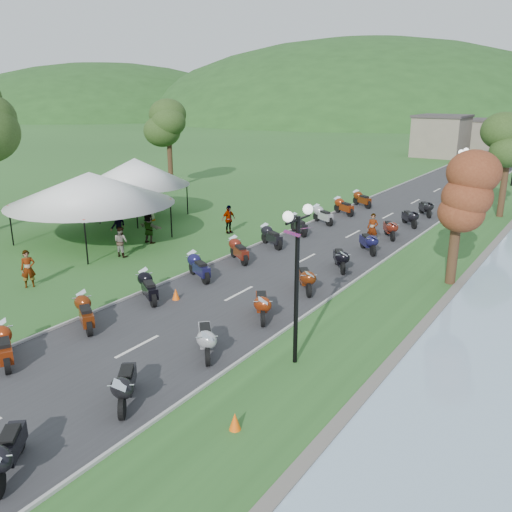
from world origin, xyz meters
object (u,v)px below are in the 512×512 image
Objects in this scene: pedestrian_a at (30,287)px; pedestrian_c at (119,238)px; vendor_tent_main at (92,207)px; pedestrian_b at (122,256)px.

pedestrian_c reaches higher than pedestrian_a.
vendor_tent_main reaches higher than pedestrian_b.
pedestrian_a is 8.53m from pedestrian_c.
pedestrian_a is at bearing -61.92° from vendor_tent_main.
vendor_tent_main is 2.44m from pedestrian_c.
pedestrian_b is at bearing -19.20° from vendor_tent_main.
pedestrian_a is (3.59, -6.72, -2.00)m from vendor_tent_main.
vendor_tent_main reaches higher than pedestrian_c.
pedestrian_a is 5.50m from pedestrian_b.
vendor_tent_main is at bearing 60.38° from pedestrian_a.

